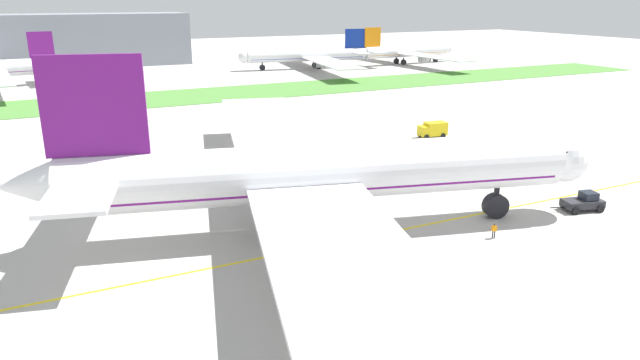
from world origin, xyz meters
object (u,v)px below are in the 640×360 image
object	(u,v)px
airliner_foreground	(315,174)
parked_airliner_far_centre	(310,56)
pushback_tug	(583,202)
service_truck_fuel_bowser	(433,129)
parked_airliner_far_right	(405,51)
ground_crew_marshaller_front	(494,229)

from	to	relation	value
airliner_foreground	parked_airliner_far_centre	world-z (taller)	airliner_foreground
pushback_tug	service_truck_fuel_bowser	world-z (taller)	service_truck_fuel_bowser
parked_airliner_far_right	parked_airliner_far_centre	bearing A→B (deg)	175.98
ground_crew_marshaller_front	parked_airliner_far_centre	bearing A→B (deg)	72.07
airliner_foreground	parked_airliner_far_right	size ratio (longest dim) A/B	1.41
service_truck_fuel_bowser	parked_airliner_far_centre	bearing A→B (deg)	76.62
ground_crew_marshaller_front	parked_airliner_far_centre	size ratio (longest dim) A/B	0.02
parked_airliner_far_centre	ground_crew_marshaller_front	bearing A→B (deg)	-107.93
ground_crew_marshaller_front	parked_airliner_far_right	distance (m)	161.53
airliner_foreground	ground_crew_marshaller_front	bearing A→B (deg)	-31.63
pushback_tug	service_truck_fuel_bowser	distance (m)	37.89
ground_crew_marshaller_front	parked_airliner_far_centre	xyz separation A→B (m)	(45.69, 141.18, 3.46)
service_truck_fuel_bowser	pushback_tug	bearing A→B (deg)	-99.81
parked_airliner_far_centre	parked_airliner_far_right	size ratio (longest dim) A/B	1.14
parked_airliner_far_centre	service_truck_fuel_bowser	bearing A→B (deg)	-103.38
airliner_foreground	parked_airliner_far_centre	bearing A→B (deg)	65.03
ground_crew_marshaller_front	service_truck_fuel_bowser	distance (m)	44.55
parked_airliner_far_right	service_truck_fuel_bowser	bearing A→B (deg)	-121.74
ground_crew_marshaller_front	service_truck_fuel_bowser	world-z (taller)	service_truck_fuel_bowser
pushback_tug	service_truck_fuel_bowser	xyz separation A→B (m)	(6.45, 37.33, 0.47)
airliner_foreground	parked_airliner_far_right	xyz separation A→B (m)	(98.53, 128.96, -1.81)
ground_crew_marshaller_front	pushback_tug	bearing A→B (deg)	6.62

